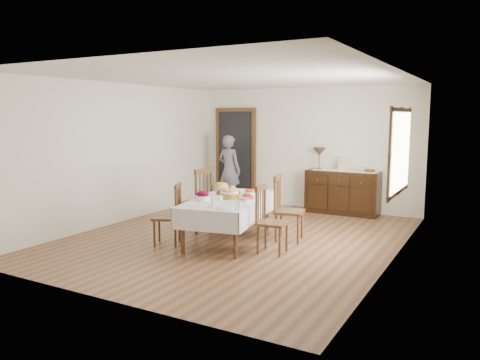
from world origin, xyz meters
The scene contains 26 objects.
ground centered at (0.00, 0.00, 0.00)m, with size 6.00×6.00×0.00m, color brown.
room_shell centered at (-0.15, 0.42, 1.64)m, with size 5.02×6.02×2.65m.
dining_table centered at (-0.01, -0.25, 0.61)m, with size 1.39×2.19×0.70m.
chair_left_near centered at (-0.70, -0.87, 0.49)m, with size 0.53×0.53×0.96m.
chair_left_far centered at (-0.82, 0.06, 0.56)m, with size 0.52×0.52×1.10m.
chair_right_near centered at (0.82, -0.50, 0.50)m, with size 0.45×0.45×0.99m.
chair_right_far centered at (0.77, 0.25, 0.53)m, with size 0.52×0.52×1.05m.
sideboard centered at (0.95, 2.72, 0.45)m, with size 1.48×0.54×0.89m.
person centered at (-1.61, 2.49, 0.84)m, with size 0.52×0.34×1.68m, color slate.
bread_basket centered at (0.01, -0.26, 0.77)m, with size 0.32×0.32×0.17m.
egg_basket centered at (-0.11, 0.07, 0.73)m, with size 0.23×0.23×0.10m.
ham_platter_a centered at (-0.26, -0.06, 0.73)m, with size 0.28×0.28×0.11m.
ham_platter_b centered at (0.30, -0.21, 0.73)m, with size 0.31×0.31×0.11m.
beet_bowl centered at (-0.25, -0.63, 0.77)m, with size 0.23×0.23×0.16m.
carrot_bowl centered at (0.13, 0.23, 0.74)m, with size 0.21×0.21×0.08m.
pineapple_bowl centered at (-0.49, 0.32, 0.76)m, with size 0.26×0.26×0.14m.
casserole_dish centered at (0.38, -0.47, 0.73)m, with size 0.24×0.24×0.07m.
butter_dish centered at (-0.08, -0.45, 0.73)m, with size 0.15×0.11×0.07m.
setting_left centered at (-0.02, -0.97, 0.72)m, with size 0.44×0.31×0.10m.
setting_right centered at (0.42, -0.96, 0.72)m, with size 0.44×0.31×0.10m.
glass_far_a centered at (-0.31, 0.38, 0.75)m, with size 0.07×0.07×0.09m.
glass_far_b centered at (0.16, 0.53, 0.75)m, with size 0.07×0.07×0.10m.
runner centered at (0.98, 2.74, 0.89)m, with size 1.30×0.35×0.01m.
table_lamp centered at (0.43, 2.71, 1.24)m, with size 0.26×0.26×0.46m.
picture_frame centered at (0.97, 2.64, 1.03)m, with size 0.22×0.08×0.28m.
deco_bowl centered at (1.48, 2.75, 0.92)m, with size 0.20×0.20×0.06m.
Camera 1 is at (3.71, -6.56, 2.00)m, focal length 35.00 mm.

